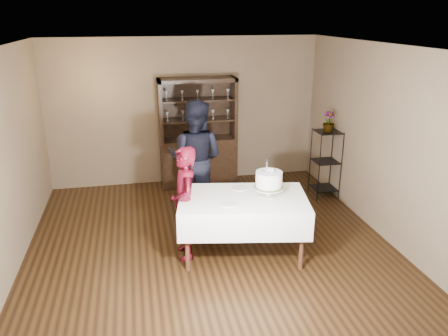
{
  "coord_description": "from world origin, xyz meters",
  "views": [
    {
      "loc": [
        -0.92,
        -5.47,
        3.08
      ],
      "look_at": [
        0.24,
        0.1,
        1.06
      ],
      "focal_mm": 35.0,
      "sensor_mm": 36.0,
      "label": 1
    }
  ],
  "objects_px": {
    "plant_etagere": "(326,161)",
    "potted_plant": "(329,122)",
    "woman": "(185,203)",
    "cake": "(269,181)",
    "cake_table": "(243,211)",
    "man": "(196,159)",
    "china_hutch": "(198,150)"
  },
  "relations": [
    {
      "from": "woman",
      "to": "man",
      "type": "relative_size",
      "value": 0.81
    },
    {
      "from": "potted_plant",
      "to": "china_hutch",
      "type": "bearing_deg",
      "value": 151.9
    },
    {
      "from": "woman",
      "to": "man",
      "type": "height_order",
      "value": "man"
    },
    {
      "from": "woman",
      "to": "cake",
      "type": "xyz_separation_m",
      "value": [
        1.08,
        -0.15,
        0.28
      ]
    },
    {
      "from": "potted_plant",
      "to": "woman",
      "type": "bearing_deg",
      "value": -150.68
    },
    {
      "from": "cake_table",
      "to": "woman",
      "type": "relative_size",
      "value": 1.19
    },
    {
      "from": "china_hutch",
      "to": "woman",
      "type": "bearing_deg",
      "value": -102.36
    },
    {
      "from": "cake_table",
      "to": "potted_plant",
      "type": "relative_size",
      "value": 5.13
    },
    {
      "from": "cake_table",
      "to": "potted_plant",
      "type": "height_order",
      "value": "potted_plant"
    },
    {
      "from": "cake_table",
      "to": "woman",
      "type": "bearing_deg",
      "value": 170.84
    },
    {
      "from": "plant_etagere",
      "to": "potted_plant",
      "type": "height_order",
      "value": "potted_plant"
    },
    {
      "from": "woman",
      "to": "man",
      "type": "distance_m",
      "value": 1.33
    },
    {
      "from": "cake_table",
      "to": "cake",
      "type": "bearing_deg",
      "value": -4.93
    },
    {
      "from": "man",
      "to": "china_hutch",
      "type": "bearing_deg",
      "value": -73.84
    },
    {
      "from": "china_hutch",
      "to": "cake",
      "type": "distance_m",
      "value": 2.79
    },
    {
      "from": "china_hutch",
      "to": "plant_etagere",
      "type": "height_order",
      "value": "china_hutch"
    },
    {
      "from": "plant_etagere",
      "to": "potted_plant",
      "type": "xyz_separation_m",
      "value": [
        -0.03,
        -0.05,
        0.71
      ]
    },
    {
      "from": "plant_etagere",
      "to": "cake_table",
      "type": "distance_m",
      "value": 2.5
    },
    {
      "from": "cake_table",
      "to": "man",
      "type": "relative_size",
      "value": 0.97
    },
    {
      "from": "cake_table",
      "to": "plant_etagere",
      "type": "bearing_deg",
      "value": 40.77
    },
    {
      "from": "cake_table",
      "to": "potted_plant",
      "type": "xyz_separation_m",
      "value": [
        1.87,
        1.59,
        0.73
      ]
    },
    {
      "from": "china_hutch",
      "to": "cake_table",
      "type": "xyz_separation_m",
      "value": [
        0.18,
        -2.69,
        -0.03
      ]
    },
    {
      "from": "cake",
      "to": "potted_plant",
      "type": "distance_m",
      "value": 2.26
    },
    {
      "from": "china_hutch",
      "to": "cake",
      "type": "height_order",
      "value": "china_hutch"
    },
    {
      "from": "plant_etagere",
      "to": "woman",
      "type": "relative_size",
      "value": 0.79
    },
    {
      "from": "woman",
      "to": "man",
      "type": "xyz_separation_m",
      "value": [
        0.33,
        1.27,
        0.17
      ]
    },
    {
      "from": "cake_table",
      "to": "china_hutch",
      "type": "bearing_deg",
      "value": 93.9
    },
    {
      "from": "plant_etagere",
      "to": "cake_table",
      "type": "xyz_separation_m",
      "value": [
        -1.9,
        -1.64,
        -0.02
      ]
    },
    {
      "from": "china_hutch",
      "to": "potted_plant",
      "type": "relative_size",
      "value": 5.67
    },
    {
      "from": "woman",
      "to": "potted_plant",
      "type": "height_order",
      "value": "potted_plant"
    },
    {
      "from": "china_hutch",
      "to": "woman",
      "type": "height_order",
      "value": "china_hutch"
    },
    {
      "from": "plant_etagere",
      "to": "man",
      "type": "height_order",
      "value": "man"
    }
  ]
}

